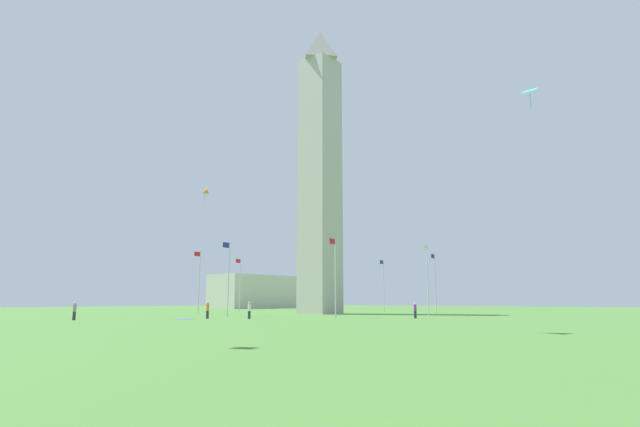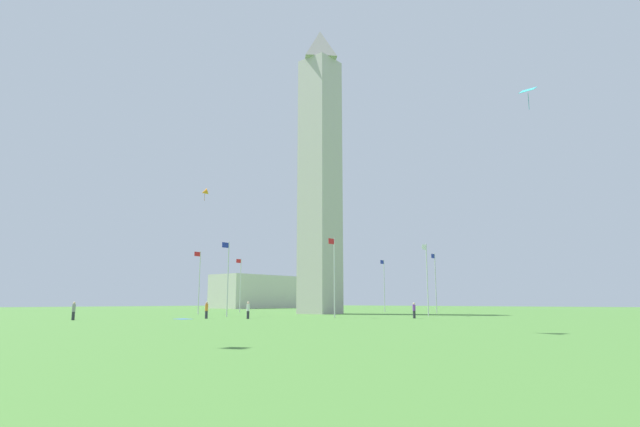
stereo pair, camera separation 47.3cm
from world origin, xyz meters
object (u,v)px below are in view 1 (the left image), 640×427
flagpole_e (427,276)px  kite_cyan_diamond (530,91)px  obelisk_monument (320,166)px  flagpole_se (435,281)px  person_purple_shirt (415,311)px  picnic_blanket_near_first_person (184,319)px  person_gray_shirt (74,311)px  flagpole_s (383,283)px  person_white_shirt (249,310)px  distant_building (259,292)px  flagpole_w (240,283)px  person_orange_shirt (208,310)px  flagpole_nw (199,280)px  kite_orange_delta (205,192)px  flagpole_sw (310,284)px  flagpole_n (228,275)px  flagpole_ne (335,274)px

flagpole_e → kite_cyan_diamond: 27.08m
obelisk_monument → flagpole_se: size_ratio=4.97×
person_purple_shirt → picnic_blanket_near_first_person: (17.08, -17.45, -0.83)m
person_gray_shirt → picnic_blanket_near_first_person: size_ratio=0.99×
flagpole_s → person_gray_shirt: flagpole_s is taller
person_white_shirt → picnic_blanket_near_first_person: person_white_shirt is taller
obelisk_monument → distant_building: 66.74m
flagpole_w → person_orange_shirt: (23.72, 21.62, -4.04)m
person_purple_shirt → person_white_shirt: 17.76m
flagpole_nw → kite_orange_delta: 14.47m
flagpole_se → person_purple_shirt: (21.37, 8.18, -4.09)m
flagpole_sw → flagpole_se: bearing=90.0°
flagpole_se → flagpole_n: bearing=-22.5°
person_gray_shirt → kite_cyan_diamond: size_ratio=0.82×
obelisk_monument → picnic_blanket_near_first_person: (26.06, 3.17, -22.44)m
obelisk_monument → flagpole_w: size_ratio=4.97×
person_orange_shirt → distant_building: size_ratio=0.07×
flagpole_ne → person_gray_shirt: bearing=-33.6°
person_orange_shirt → flagpole_w: bearing=41.5°
person_orange_shirt → flagpole_n: bearing=32.5°
flagpole_sw → person_purple_shirt: size_ratio=5.40×
flagpole_ne → flagpole_e: bearing=157.5°
flagpole_sw → flagpole_w: (12.44, -5.15, 0.00)m
flagpole_nw → person_purple_shirt: flagpole_nw is taller
person_purple_shirt → kite_orange_delta: size_ratio=0.98×
flagpole_n → person_gray_shirt: flagpole_n is taller
flagpole_e → flagpole_sw: size_ratio=1.00×
person_gray_shirt → kite_orange_delta: size_ratio=1.04×
flagpole_e → picnic_blanket_near_first_person: (26.01, -14.43, -4.91)m
flagpole_ne → person_purple_shirt: bearing=113.3°
flagpole_sw → flagpole_w: same height
distant_building → flagpole_ne: bearing=52.1°
flagpole_se → person_white_shirt: (33.81, -4.50, -4.03)m
flagpole_w → kite_orange_delta: bearing=35.6°
flagpole_ne → person_orange_shirt: bearing=-36.8°
flagpole_w → person_orange_shirt: bearing=42.3°
flagpole_sw → flagpole_s: bearing=112.5°
kite_cyan_diamond → kite_orange_delta: size_ratio=1.27×
obelisk_monument → picnic_blanket_near_first_person: size_ratio=24.94×
flagpole_n → person_orange_shirt: 8.36m
flagpole_ne → person_white_shirt: bearing=-26.7°
person_white_shirt → flagpole_sw: bearing=35.7°
flagpole_e → picnic_blanket_near_first_person: flagpole_e is taller
flagpole_e → flagpole_sw: 32.51m
flagpole_n → flagpole_ne: (-5.15, 12.44, 0.00)m
flagpole_w → kite_cyan_diamond: bearing=75.7°
flagpole_ne → person_white_shirt: size_ratio=5.07×
flagpole_se → picnic_blanket_near_first_person: flagpole_se is taller
flagpole_w → person_gray_shirt: flagpole_w is taller
flagpole_ne → flagpole_s: same height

